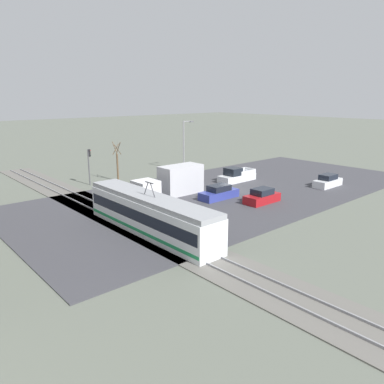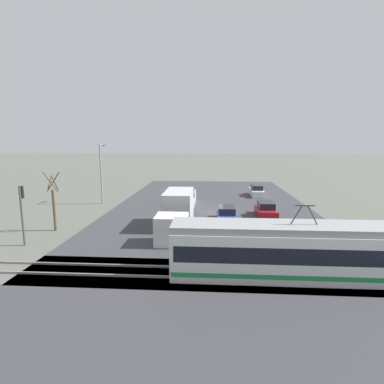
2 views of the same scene
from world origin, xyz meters
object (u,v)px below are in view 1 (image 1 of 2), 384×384
(pickup_truck, at_px, (236,176))
(sedan_car_1, at_px, (328,181))
(sedan_car_0, at_px, (262,197))
(light_rail_tram, at_px, (150,215))
(box_truck, at_px, (173,182))
(traffic_light_pole, at_px, (89,162))
(street_lamp_near_crossing, at_px, (185,142))
(street_tree, at_px, (117,163))
(sedan_car_2, at_px, (219,193))

(pickup_truck, height_order, sedan_car_1, pickup_truck)
(pickup_truck, xyz_separation_m, sedan_car_0, (-8.87, 5.68, -0.08))
(light_rail_tram, bearing_deg, box_truck, -47.24)
(traffic_light_pole, xyz_separation_m, street_lamp_near_crossing, (-0.44, -15.75, 1.37))
(sedan_car_0, bearing_deg, box_truck, 30.78)
(street_lamp_near_crossing, bearing_deg, street_tree, 89.73)
(traffic_light_pole, bearing_deg, sedan_car_0, -153.80)
(sedan_car_1, bearing_deg, street_lamp_near_crossing, -162.82)
(pickup_truck, bearing_deg, sedan_car_1, -146.17)
(pickup_truck, distance_m, street_tree, 16.14)
(traffic_light_pole, bearing_deg, street_lamp_near_crossing, -91.60)
(pickup_truck, bearing_deg, box_truck, 90.20)
(light_rail_tram, relative_size, street_tree, 2.86)
(box_truck, distance_m, sedan_car_1, 19.95)
(street_tree, relative_size, street_lamp_near_crossing, 0.70)
(box_truck, xyz_separation_m, sedan_car_0, (-8.83, -5.26, -0.89))
(light_rail_tram, relative_size, street_lamp_near_crossing, 2.01)
(box_truck, relative_size, sedan_car_1, 1.97)
(street_lamp_near_crossing, bearing_deg, traffic_light_pole, 88.40)
(box_truck, relative_size, sedan_car_2, 1.83)
(sedan_car_0, relative_size, traffic_light_pole, 0.92)
(box_truck, bearing_deg, pickup_truck, -89.80)
(sedan_car_0, xyz_separation_m, street_tree, (19.82, 6.07, 1.70))
(sedan_car_1, xyz_separation_m, street_tree, (20.65, 18.24, 1.70))
(street_tree, bearing_deg, sedan_car_2, -166.43)
(light_rail_tram, xyz_separation_m, sedan_car_0, (-0.45, -14.32, -0.91))
(sedan_car_2, relative_size, street_lamp_near_crossing, 0.63)
(street_tree, distance_m, street_lamp_near_crossing, 12.04)
(street_tree, bearing_deg, sedan_car_0, -162.98)
(sedan_car_2, height_order, street_tree, street_tree)
(light_rail_tram, height_order, box_truck, light_rail_tram)
(traffic_light_pole, bearing_deg, sedan_car_1, -133.55)
(sedan_car_2, xyz_separation_m, traffic_light_pole, (15.96, 7.64, 2.33))
(sedan_car_1, bearing_deg, street_tree, -138.54)
(pickup_truck, height_order, sedan_car_0, pickup_truck)
(sedan_car_0, height_order, street_lamp_near_crossing, street_lamp_near_crossing)
(sedan_car_0, bearing_deg, sedan_car_1, -93.86)
(light_rail_tram, xyz_separation_m, box_truck, (8.38, -9.06, -0.01))
(street_tree, bearing_deg, sedan_car_1, -138.54)
(pickup_truck, relative_size, street_lamp_near_crossing, 0.73)
(sedan_car_1, xyz_separation_m, street_lamp_near_crossing, (20.59, 6.37, 3.69))
(street_lamp_near_crossing, bearing_deg, sedan_car_2, 152.39)
(pickup_truck, xyz_separation_m, sedan_car_2, (-4.62, 7.99, -0.09))
(pickup_truck, height_order, street_lamp_near_crossing, street_lamp_near_crossing)
(light_rail_tram, height_order, sedan_car_2, light_rail_tram)
(traffic_light_pole, bearing_deg, light_rail_tram, 167.51)
(light_rail_tram, distance_m, sedan_car_2, 12.63)
(street_lamp_near_crossing, bearing_deg, sedan_car_0, 163.62)
(light_rail_tram, height_order, street_lamp_near_crossing, street_lamp_near_crossing)
(light_rail_tram, relative_size, traffic_light_pole, 3.29)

